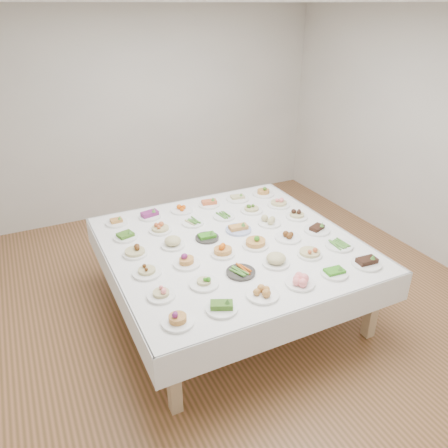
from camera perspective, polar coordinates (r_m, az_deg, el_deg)
name	(u,v)px	position (r m, az deg, el deg)	size (l,w,h in m)	color
room_envelope	(234,122)	(4.02, 1.29, 13.13)	(5.02, 5.02, 2.81)	#97603F
display_table	(231,248)	(4.19, 0.91, -3.20)	(2.29, 2.29, 0.75)	white
dish_0	(178,318)	(3.17, -6.08, -12.08)	(0.23, 0.23, 0.12)	white
dish_1	(222,305)	(3.28, -0.32, -10.56)	(0.24, 0.24, 0.10)	white
dish_2	(263,290)	(3.42, 5.07, -8.62)	(0.26, 0.26, 0.11)	white
dish_3	(300,279)	(3.59, 9.92, -7.11)	(0.24, 0.24, 0.11)	white
dish_4	(335,271)	(3.78, 14.24, -5.91)	(0.23, 0.23, 0.10)	white
dish_5	(367,260)	(3.99, 18.17, -4.49)	(0.26, 0.26, 0.12)	white
dish_6	(161,292)	(3.44, -8.24, -8.74)	(0.22, 0.22, 0.11)	white
dish_7	(204,280)	(3.54, -2.65, -7.32)	(0.24, 0.24, 0.11)	white
dish_8	(241,271)	(3.69, 2.21, -6.14)	(0.26, 0.24, 0.06)	#2E2C29
dish_9	(276,258)	(3.82, 6.82, -4.37)	(0.24, 0.24, 0.14)	white
dish_10	(310,250)	(3.99, 11.17, -3.30)	(0.23, 0.23, 0.13)	white
dish_11	(339,244)	(4.22, 14.79, -2.58)	(0.26, 0.26, 0.06)	white
dish_12	(147,269)	(3.72, -10.07, -5.76)	(0.24, 0.24, 0.12)	white
dish_13	(186,259)	(3.80, -4.92, -4.63)	(0.23, 0.23, 0.13)	white
dish_14	(223,249)	(3.93, -0.16, -3.22)	(0.22, 0.22, 0.14)	white
dish_15	(256,239)	(4.07, 4.16, -1.98)	(0.27, 0.26, 0.16)	white
dish_16	(288,235)	(4.25, 8.37, -1.50)	(0.25, 0.25, 0.09)	white
dish_17	(317,227)	(4.44, 12.05, -0.38)	(0.25, 0.25, 0.11)	white
dish_18	(135,249)	(4.01, -11.60, -3.20)	(0.23, 0.23, 0.13)	white
dish_19	(173,241)	(4.09, -6.72, -2.18)	(0.22, 0.22, 0.13)	white
dish_20	(207,235)	(4.20, -2.23, -1.43)	(0.22, 0.22, 0.10)	#2E2C29
dish_21	(238,226)	(4.35, 1.90, -0.29)	(0.26, 0.26, 0.12)	#4C66B2
dish_22	(270,220)	(4.50, 5.97, 0.58)	(0.24, 0.24, 0.11)	white
dish_23	(297,212)	(4.67, 9.52, 1.50)	(0.23, 0.23, 0.13)	white
dish_24	(125,234)	(4.32, -12.76, -1.32)	(0.23, 0.23, 0.10)	white
dish_25	(160,226)	(4.38, -8.35, -0.24)	(0.22, 0.22, 0.13)	white
dish_26	(193,222)	(4.50, -4.09, 0.21)	(0.22, 0.22, 0.05)	white
dish_27	(224,216)	(4.63, -0.03, 1.10)	(0.23, 0.23, 0.05)	white
dish_28	(252,207)	(4.77, 3.62, 2.21)	(0.24, 0.24, 0.12)	white
dish_29	(279,200)	(4.93, 7.19, 3.12)	(0.25, 0.25, 0.14)	white
dish_30	(116,221)	(4.63, -13.87, 0.36)	(0.22, 0.22, 0.09)	white
dish_31	(150,214)	(4.69, -9.68, 1.33)	(0.23, 0.23, 0.11)	white
dish_32	(182,208)	(4.79, -5.55, 2.06)	(0.24, 0.24, 0.09)	white
dish_33	(209,202)	(4.90, -1.96, 2.87)	(0.23, 0.23, 0.10)	white
dish_34	(238,197)	(5.06, 1.79, 3.60)	(0.26, 0.26, 0.10)	white
dish_35	(263,190)	(5.20, 5.17, 4.46)	(0.25, 0.25, 0.14)	white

